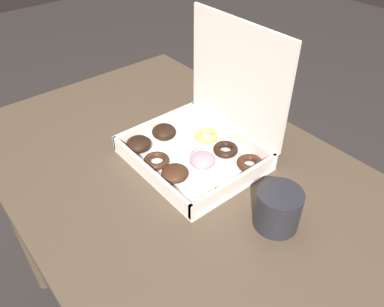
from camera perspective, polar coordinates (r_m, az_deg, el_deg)
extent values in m
cube|color=#4C3D2D|center=(0.90, -2.27, -3.00)|extent=(1.09, 0.72, 0.03)
cylinder|color=#4C3D2D|center=(1.43, -24.77, -9.36)|extent=(0.06, 0.06, 0.75)
cylinder|color=#4C3D2D|center=(1.60, -4.00, 0.53)|extent=(0.06, 0.06, 0.75)
cube|color=white|center=(0.91, 0.00, -0.77)|extent=(0.30, 0.26, 0.01)
cube|color=silver|center=(0.84, -6.57, -3.06)|extent=(0.30, 0.01, 0.04)
cube|color=silver|center=(0.96, 5.73, 3.22)|extent=(0.30, 0.01, 0.04)
cube|color=silver|center=(0.99, -5.45, 4.40)|extent=(0.01, 0.26, 0.04)
cube|color=silver|center=(0.82, 6.64, -4.70)|extent=(0.01, 0.26, 0.04)
cube|color=silver|center=(0.89, 6.74, 11.46)|extent=(0.30, 0.01, 0.27)
ellipsoid|color=black|center=(0.93, -8.13, 1.45)|extent=(0.06, 0.06, 0.03)
torus|color=#381E11|center=(0.89, -5.43, -1.10)|extent=(0.06, 0.06, 0.02)
ellipsoid|color=#381E11|center=(0.84, -2.63, -3.02)|extent=(0.06, 0.06, 0.03)
torus|color=white|center=(0.80, 0.37, -6.20)|extent=(0.06, 0.06, 0.02)
ellipsoid|color=black|center=(0.97, -4.29, 3.33)|extent=(0.06, 0.06, 0.03)
ellipsoid|color=white|center=(0.92, -1.20, 1.28)|extent=(0.06, 0.06, 0.04)
ellipsoid|color=pink|center=(0.88, 1.59, -0.97)|extent=(0.06, 0.06, 0.03)
torus|color=white|center=(0.84, 4.48, -3.75)|extent=(0.06, 0.06, 0.02)
ellipsoid|color=white|center=(1.01, -0.37, 5.06)|extent=(0.06, 0.06, 0.04)
torus|color=tan|center=(0.97, 2.21, 2.75)|extent=(0.06, 0.06, 0.02)
torus|color=black|center=(0.92, 5.14, 0.63)|extent=(0.06, 0.06, 0.02)
torus|color=#381E11|center=(0.89, 8.80, -1.48)|extent=(0.06, 0.06, 0.02)
cylinder|color=#232328|center=(0.75, 12.95, -8.19)|extent=(0.09, 0.09, 0.09)
cylinder|color=black|center=(0.73, 13.38, -6.10)|extent=(0.07, 0.07, 0.01)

